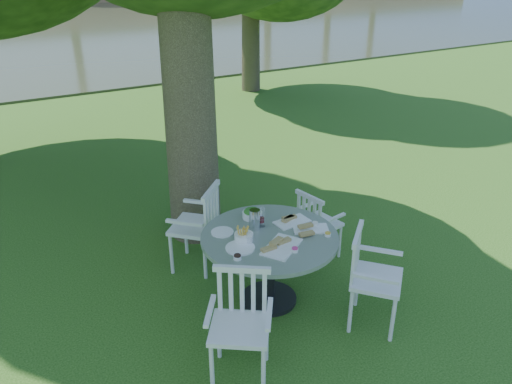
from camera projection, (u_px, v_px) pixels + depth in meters
ground at (265, 266)px, 5.63m from camera, size 140.00×140.00×0.00m
table at (270, 249)px, 4.83m from camera, size 1.32×1.32×0.76m
chair_ne at (315, 221)px, 5.60m from camera, size 0.45×0.47×0.83m
chair_nw at (202, 221)px, 5.40m from camera, size 0.67×0.67×0.97m
chair_sw at (241, 315)px, 4.03m from camera, size 0.64×0.63×0.93m
chair_se at (367, 271)px, 4.57m from camera, size 0.66×0.65×0.95m
tableware at (261, 228)px, 4.81m from camera, size 1.11×0.96×0.21m
river at (10, 32)px, 23.53m from camera, size 100.00×28.00×0.12m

